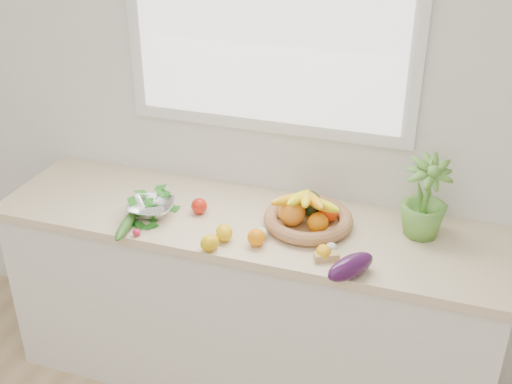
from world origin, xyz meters
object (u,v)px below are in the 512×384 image
(apple, at_px, (199,206))
(fruit_basket, at_px, (308,215))
(eggplant, at_px, (351,267))
(cucumber, at_px, (126,225))
(potted_herb, at_px, (425,198))
(colander_with_spinach, at_px, (151,205))

(apple, distance_m, fruit_basket, 0.48)
(apple, relative_size, fruit_basket, 0.16)
(eggplant, distance_m, cucumber, 0.96)
(apple, distance_m, potted_herb, 0.96)
(eggplant, height_order, colander_with_spinach, colander_with_spinach)
(eggplant, relative_size, colander_with_spinach, 0.93)
(cucumber, xyz_separation_m, potted_herb, (1.18, 0.36, 0.15))
(fruit_basket, bearing_deg, potted_herb, 10.17)
(colander_with_spinach, bearing_deg, eggplant, -10.51)
(potted_herb, height_order, fruit_basket, potted_herb)
(colander_with_spinach, bearing_deg, apple, 24.94)
(fruit_basket, xyz_separation_m, colander_with_spinach, (-0.67, -0.14, 0.00))
(eggplant, distance_m, potted_herb, 0.47)
(cucumber, height_order, fruit_basket, fruit_basket)
(potted_herb, bearing_deg, colander_with_spinach, -168.98)
(apple, height_order, cucumber, apple)
(fruit_basket, height_order, colander_with_spinach, fruit_basket)
(apple, xyz_separation_m, fruit_basket, (0.48, 0.05, 0.02))
(eggplant, distance_m, colander_with_spinach, 0.93)
(potted_herb, height_order, colander_with_spinach, potted_herb)
(colander_with_spinach, bearing_deg, fruit_basket, 11.61)
(cucumber, distance_m, fruit_basket, 0.77)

